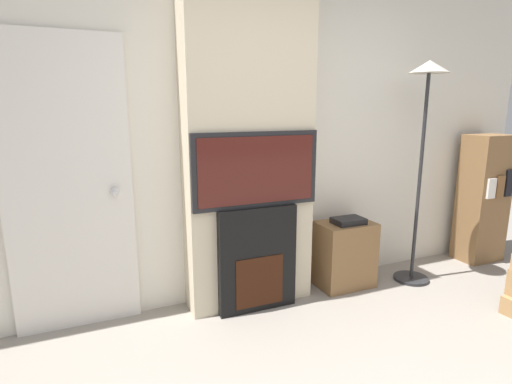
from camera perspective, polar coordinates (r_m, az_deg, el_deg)
The scene contains 8 objects.
wall_back at distance 3.14m, azimuth -2.27°, elevation 8.86°, with size 6.00×0.06×2.70m.
chimney_breast at distance 2.98m, azimuth -1.08°, elevation 8.69°, with size 0.97×0.28×2.70m.
fireplace at distance 3.06m, azimuth 0.01°, elevation -9.49°, with size 0.61×0.15×0.81m.
television at distance 2.88m, azimuth 0.03°, elevation 3.19°, with size 0.96×0.07×0.55m.
floor_lamp at distance 3.63m, azimuth 23.00°, elevation 9.74°, with size 0.32×0.32×1.89m.
media_stand at distance 3.55m, azimuth 12.54°, elevation -8.56°, with size 0.47×0.32×0.62m.
bookshelf at distance 4.56m, azimuth 29.68°, elevation -0.81°, with size 0.42×0.32×1.26m.
entry_door at distance 2.93m, azimuth -25.13°, elevation 0.54°, with size 0.81×0.09×2.00m.
Camera 1 is at (-1.11, -0.90, 1.53)m, focal length 28.00 mm.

